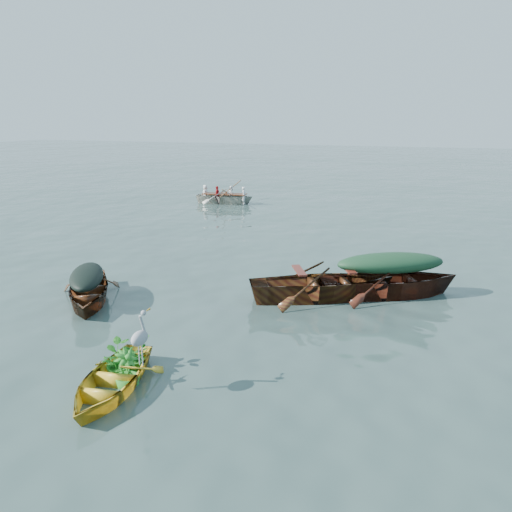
{
  "coord_description": "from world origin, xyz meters",
  "views": [
    {
      "loc": [
        4.76,
        -10.34,
        4.47
      ],
      "look_at": [
        -0.09,
        2.94,
        0.5
      ],
      "focal_mm": 35.0,
      "sensor_mm": 36.0,
      "label": 1
    }
  ],
  "objects": [
    {
      "name": "open_wooden_boat",
      "position": [
        2.27,
        1.4,
        0.0
      ],
      "size": [
        5.29,
        3.81,
        1.25
      ],
      "primitive_type": "imported",
      "rotation": [
        0.0,
        0.0,
        2.06
      ],
      "color": "#4E2F13",
      "rests_on": "ground"
    },
    {
      "name": "thwart_benches",
      "position": [
        2.27,
        1.4,
        0.64
      ],
      "size": [
        2.72,
        2.04,
        0.04
      ],
      "primitive_type": null,
      "rotation": [
        0.0,
        0.0,
        2.06
      ],
      "color": "#511A12",
      "rests_on": "open_wooden_boat"
    },
    {
      "name": "dark_tarp_cover",
      "position": [
        -3.18,
        -0.78,
        0.69
      ],
      "size": [
        1.82,
        2.21,
        0.4
      ],
      "primitive_type": "ellipsoid",
      "rotation": [
        0.0,
        0.0,
        0.58
      ],
      "color": "black",
      "rests_on": "dark_covered_boat"
    },
    {
      "name": "heron",
      "position": [
        0.44,
        -4.02,
        0.86
      ],
      "size": [
        0.34,
        0.44,
        0.92
      ],
      "primitive_type": null,
      "rotation": [
        0.0,
        0.0,
        0.17
      ],
      "color": "#9EA2A7",
      "rests_on": "yellow_dinghy"
    },
    {
      "name": "ground",
      "position": [
        0.0,
        0.0,
        0.0
      ],
      "size": [
        140.0,
        140.0,
        0.0
      ],
      "primitive_type": "plane",
      "color": "#364C48",
      "rests_on": "ground"
    },
    {
      "name": "yellow_dinghy",
      "position": [
        -0.09,
        -4.16,
        0.0
      ],
      "size": [
        1.78,
        3.17,
        0.8
      ],
      "primitive_type": "imported",
      "rotation": [
        0.0,
        0.0,
        0.17
      ],
      "color": "gold",
      "rests_on": "ground"
    },
    {
      "name": "rowed_boat",
      "position": [
        -5.79,
        13.69,
        0.0
      ],
      "size": [
        4.38,
        1.83,
        1.01
      ],
      "primitive_type": "imported",
      "rotation": [
        0.0,
        0.0,
        1.7
      ],
      "color": "beige",
      "rests_on": "ground"
    },
    {
      "name": "dinghy_weeds",
      "position": [
        -0.16,
        -3.61,
        0.7
      ],
      "size": [
        0.84,
        1.0,
        0.6
      ],
      "primitive_type": "imported",
      "rotation": [
        0.0,
        0.0,
        0.17
      ],
      "color": "#22761F",
      "rests_on": "yellow_dinghy"
    },
    {
      "name": "green_tarp_boat",
      "position": [
        3.82,
        2.2,
        0.0
      ],
      "size": [
        5.23,
        3.71,
        1.23
      ],
      "primitive_type": "imported",
      "rotation": [
        0.0,
        0.0,
        2.04
      ],
      "color": "#421F0F",
      "rests_on": "ground"
    },
    {
      "name": "rowers",
      "position": [
        -5.79,
        13.69,
        0.88
      ],
      "size": [
        3.1,
        1.53,
        0.76
      ],
      "primitive_type": "imported",
      "rotation": [
        0.0,
        0.0,
        1.7
      ],
      "color": "silver",
      "rests_on": "rowed_boat"
    },
    {
      "name": "dark_covered_boat",
      "position": [
        -3.18,
        -0.78,
        0.0
      ],
      "size": [
        3.31,
        4.02,
        0.98
      ],
      "primitive_type": "imported",
      "rotation": [
        0.0,
        0.0,
        0.58
      ],
      "color": "#502E12",
      "rests_on": "ground"
    },
    {
      "name": "green_tarp_cover",
      "position": [
        3.82,
        2.2,
        0.87
      ],
      "size": [
        2.87,
        2.04,
        0.52
      ],
      "primitive_type": "ellipsoid",
      "rotation": [
        0.0,
        0.0,
        2.04
      ],
      "color": "#193D24",
      "rests_on": "green_tarp_boat"
    },
    {
      "name": "oars",
      "position": [
        -5.79,
        13.69,
        0.53
      ],
      "size": [
        0.94,
        2.66,
        0.06
      ],
      "primitive_type": null,
      "rotation": [
        0.0,
        0.0,
        1.7
      ],
      "color": "#976139",
      "rests_on": "rowed_boat"
    }
  ]
}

